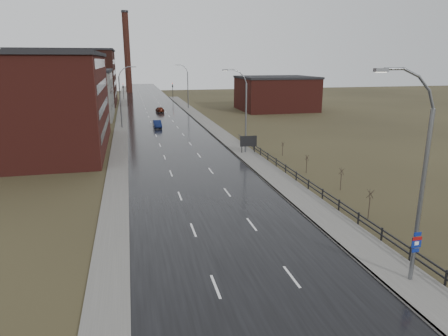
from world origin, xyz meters
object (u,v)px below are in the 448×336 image
car_near (157,124)px  streetlight_main (418,182)px  billboard (248,142)px  car_far (160,110)px

car_near → streetlight_main: bearing=-81.9°
billboard → car_near: (-10.57, 25.01, -1.02)m
streetlight_main → car_near: streetlight_main is taller
billboard → car_far: bearing=99.7°
streetlight_main → billboard: bearing=88.9°
car_near → billboard: bearing=-68.6°
streetlight_main → billboard: size_ratio=4.85×
streetlight_main → billboard: 33.94m
billboard → streetlight_main: bearing=-91.1°
billboard → car_near: 27.17m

